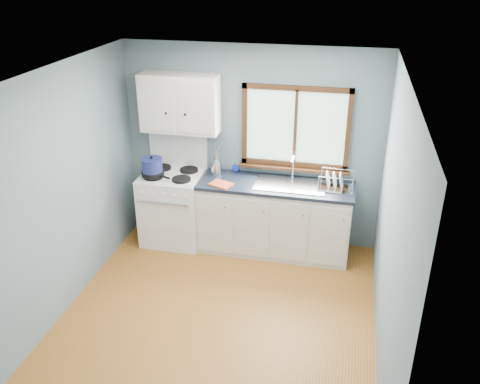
% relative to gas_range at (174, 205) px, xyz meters
% --- Properties ---
extents(floor, '(3.20, 3.60, 0.02)m').
position_rel_gas_range_xyz_m(floor, '(0.95, -1.47, -0.50)').
color(floor, '#A36324').
rests_on(floor, ground).
extents(ceiling, '(3.20, 3.60, 0.02)m').
position_rel_gas_range_xyz_m(ceiling, '(0.95, -1.47, 2.02)').
color(ceiling, white).
rests_on(ceiling, wall_back).
extents(wall_back, '(3.20, 0.02, 2.50)m').
position_rel_gas_range_xyz_m(wall_back, '(0.95, 0.34, 0.76)').
color(wall_back, slate).
rests_on(wall_back, ground).
extents(wall_front, '(3.20, 0.02, 2.50)m').
position_rel_gas_range_xyz_m(wall_front, '(0.95, -3.28, 0.76)').
color(wall_front, slate).
rests_on(wall_front, ground).
extents(wall_left, '(0.02, 3.60, 2.50)m').
position_rel_gas_range_xyz_m(wall_left, '(-0.66, -1.47, 0.76)').
color(wall_left, slate).
rests_on(wall_left, ground).
extents(wall_right, '(0.02, 3.60, 2.50)m').
position_rel_gas_range_xyz_m(wall_right, '(2.56, -1.47, 0.76)').
color(wall_right, slate).
rests_on(wall_right, ground).
extents(gas_range, '(0.76, 0.69, 1.36)m').
position_rel_gas_range_xyz_m(gas_range, '(0.00, 0.00, 0.00)').
color(gas_range, white).
rests_on(gas_range, floor).
extents(base_cabinets, '(1.85, 0.60, 0.88)m').
position_rel_gas_range_xyz_m(base_cabinets, '(1.31, 0.02, -0.08)').
color(base_cabinets, silver).
rests_on(base_cabinets, floor).
extents(countertop, '(1.89, 0.64, 0.04)m').
position_rel_gas_range_xyz_m(countertop, '(1.31, 0.02, 0.41)').
color(countertop, black).
rests_on(countertop, base_cabinets).
extents(sink, '(0.84, 0.46, 0.44)m').
position_rel_gas_range_xyz_m(sink, '(1.49, 0.02, 0.37)').
color(sink, silver).
rests_on(sink, countertop).
extents(window, '(1.36, 0.10, 1.03)m').
position_rel_gas_range_xyz_m(window, '(1.48, 0.30, 0.98)').
color(window, '#9EC6A8').
rests_on(window, wall_back).
extents(upper_cabinets, '(0.95, 0.35, 0.70)m').
position_rel_gas_range_xyz_m(upper_cabinets, '(0.10, 0.15, 1.31)').
color(upper_cabinets, silver).
rests_on(upper_cabinets, wall_back).
extents(skillet, '(0.44, 0.37, 0.06)m').
position_rel_gas_range_xyz_m(skillet, '(-0.18, -0.15, 0.49)').
color(skillet, black).
rests_on(skillet, gas_range).
extents(stockpot, '(0.30, 0.30, 0.26)m').
position_rel_gas_range_xyz_m(stockpot, '(-0.19, -0.15, 0.58)').
color(stockpot, navy).
rests_on(stockpot, gas_range).
extents(utensil_crock, '(0.16, 0.16, 0.42)m').
position_rel_gas_range_xyz_m(utensil_crock, '(0.54, 0.13, 0.51)').
color(utensil_crock, silver).
rests_on(utensil_crock, countertop).
extents(thermos, '(0.10, 0.10, 0.32)m').
position_rel_gas_range_xyz_m(thermos, '(0.52, 0.20, 0.58)').
color(thermos, silver).
rests_on(thermos, countertop).
extents(soap_bottle, '(0.11, 0.11, 0.23)m').
position_rel_gas_range_xyz_m(soap_bottle, '(0.77, 0.25, 0.54)').
color(soap_bottle, '#1128B4').
rests_on(soap_bottle, countertop).
extents(dish_towel, '(0.31, 0.27, 0.02)m').
position_rel_gas_range_xyz_m(dish_towel, '(0.68, -0.16, 0.44)').
color(dish_towel, '#CF562D').
rests_on(dish_towel, countertop).
extents(dish_rack, '(0.41, 0.33, 0.21)m').
position_rel_gas_range_xyz_m(dish_rack, '(2.01, 0.04, 0.48)').
color(dish_rack, silver).
rests_on(dish_rack, countertop).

